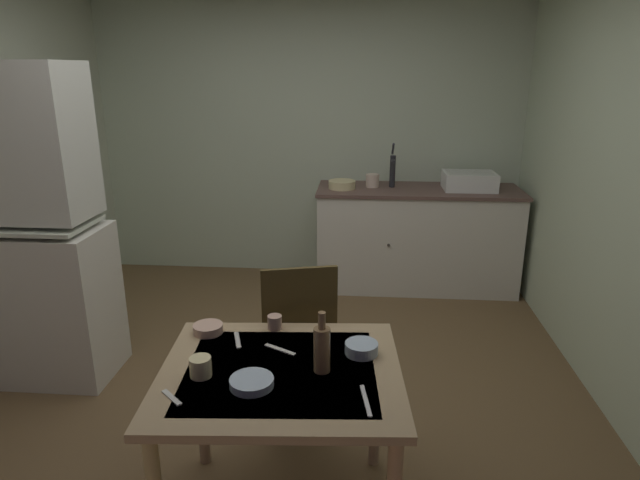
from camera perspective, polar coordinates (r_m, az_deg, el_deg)
ground_plane at (r=3.49m, az=-4.79°, el=-15.77°), size 5.32×5.32×0.00m
wall_back at (r=5.14m, az=-1.15°, el=11.10°), size 3.98×0.10×2.67m
hutch_cabinet at (r=3.75m, az=-28.05°, el=0.06°), size 0.84×0.51×1.96m
counter_cabinet at (r=4.95m, az=10.11°, el=0.20°), size 1.78×0.64×0.91m
sink_basin at (r=4.89m, az=15.45°, el=6.05°), size 0.44×0.34×0.15m
hand_pump at (r=4.83m, az=7.67°, el=7.51°), size 0.05×0.27×0.39m
mixing_bowl_counter at (r=4.76m, az=2.33°, el=5.86°), size 0.24×0.24×0.07m
stoneware_crock at (r=4.84m, az=5.55°, el=6.25°), size 0.12×0.12×0.11m
dining_table at (r=2.32m, az=-4.13°, el=-15.62°), size 1.03×0.90×0.75m
chair_far_side at (r=2.94m, az=-2.37°, el=-10.91°), size 0.48×0.48×0.99m
serving_bowl_wide at (r=2.16m, az=-7.21°, el=-14.66°), size 0.17×0.17×0.03m
soup_bowl_small at (r=2.58m, az=-11.71°, el=-9.13°), size 0.14×0.14×0.04m
sauce_dish at (r=2.36m, az=4.39°, el=-11.31°), size 0.14×0.14×0.05m
teacup_mint at (r=2.24m, az=-12.48°, el=-12.93°), size 0.09×0.09×0.08m
teacup_cream at (r=2.56m, az=-4.80°, el=-8.64°), size 0.07×0.07×0.07m
glass_bottle at (r=2.20m, az=0.20°, el=-11.30°), size 0.07×0.07×0.26m
table_knife at (r=2.08m, az=4.85°, el=-16.50°), size 0.05×0.20×0.00m
teaspoon_near_bowl at (r=2.40m, az=-4.24°, el=-11.43°), size 0.15×0.09×0.00m
teaspoon_by_cup at (r=2.49m, az=-8.69°, el=-10.38°), size 0.06×0.15×0.00m
serving_spoon at (r=2.16m, az=-15.36°, el=-15.71°), size 0.10×0.10×0.00m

